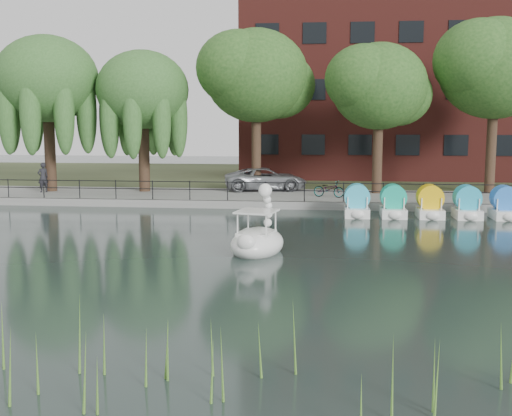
% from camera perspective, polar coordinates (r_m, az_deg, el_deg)
% --- Properties ---
extents(ground_plane, '(120.00, 120.00, 0.00)m').
position_cam_1_polar(ground_plane, '(20.35, -2.63, -5.15)').
color(ground_plane, '#2E3E3B').
extents(promenade, '(40.00, 6.00, 0.40)m').
position_cam_1_polar(promenade, '(35.99, 1.27, 0.88)').
color(promenade, gray).
rests_on(promenade, ground_plane).
extents(kerb, '(40.00, 0.25, 0.40)m').
position_cam_1_polar(kerb, '(33.08, 0.83, 0.26)').
color(kerb, gray).
rests_on(kerb, ground_plane).
extents(land_strip, '(60.00, 22.00, 0.36)m').
position_cam_1_polar(land_strip, '(49.88, 2.65, 2.80)').
color(land_strip, '#47512D').
rests_on(land_strip, ground_plane).
extents(railing, '(32.00, 0.05, 1.00)m').
position_cam_1_polar(railing, '(33.16, 0.87, 1.93)').
color(railing, black).
rests_on(railing, promenade).
extents(apartment_building, '(20.00, 10.07, 18.00)m').
position_cam_1_polar(apartment_building, '(49.95, 10.98, 13.22)').
color(apartment_building, '#4C1E16').
rests_on(apartment_building, land_strip).
extents(willow_left, '(5.88, 5.88, 9.01)m').
position_cam_1_polar(willow_left, '(39.57, -18.10, 10.81)').
color(willow_left, '#473323').
rests_on(willow_left, promenade).
extents(willow_mid, '(5.32, 5.32, 8.15)m').
position_cam_1_polar(willow_mid, '(38.12, -10.06, 10.26)').
color(willow_mid, '#473323').
rests_on(willow_mid, promenade).
extents(broadleaf_center, '(6.00, 6.00, 9.25)m').
position_cam_1_polar(broadleaf_center, '(37.89, 0.03, 11.63)').
color(broadleaf_center, '#473323').
rests_on(broadleaf_center, promenade).
extents(broadleaf_right, '(5.40, 5.40, 8.32)m').
position_cam_1_polar(broadleaf_right, '(37.25, 10.90, 10.51)').
color(broadleaf_right, '#473323').
rests_on(broadleaf_right, promenade).
extents(broadleaf_far, '(6.30, 6.30, 9.71)m').
position_cam_1_polar(broadleaf_far, '(39.35, 20.49, 11.49)').
color(broadleaf_far, '#473323').
rests_on(broadleaf_far, promenade).
extents(minivan, '(3.61, 5.98, 1.56)m').
position_cam_1_polar(minivan, '(38.09, 0.87, 2.75)').
color(minivan, gray).
rests_on(minivan, promenade).
extents(bicycle, '(1.10, 1.82, 1.00)m').
position_cam_1_polar(bicycle, '(34.97, 6.50, 1.78)').
color(bicycle, gray).
rests_on(bicycle, promenade).
extents(pedestrian, '(0.84, 0.85, 1.98)m').
position_cam_1_polar(pedestrian, '(39.10, -18.41, 2.79)').
color(pedestrian, black).
rests_on(pedestrian, promenade).
extents(swan_boat, '(2.26, 3.04, 2.32)m').
position_cam_1_polar(swan_boat, '(22.29, 0.16, -2.66)').
color(swan_boat, white).
rests_on(swan_boat, ground_plane).
extents(pedal_boat_row, '(7.95, 1.70, 1.40)m').
position_cam_1_polar(pedal_boat_row, '(31.22, 15.20, 0.28)').
color(pedal_boat_row, white).
rests_on(pedal_boat_row, ground_plane).
extents(reed_bank, '(24.00, 2.40, 1.20)m').
position_cam_1_polar(reed_bank, '(10.90, 0.19, -13.55)').
color(reed_bank, '#669938').
rests_on(reed_bank, ground_plane).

